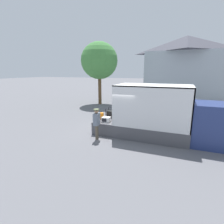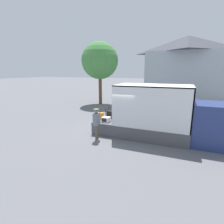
{
  "view_description": "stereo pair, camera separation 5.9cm",
  "coord_description": "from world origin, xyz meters",
  "px_view_note": "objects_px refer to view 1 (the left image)",
  "views": [
    {
      "loc": [
        3.44,
        -9.74,
        3.71
      ],
      "look_at": [
        -0.36,
        -0.2,
        1.29
      ],
      "focal_mm": 28.0,
      "sensor_mm": 36.0,
      "label": 1
    },
    {
      "loc": [
        3.5,
        -9.72,
        3.71
      ],
      "look_at": [
        -0.36,
        -0.2,
        1.29
      ],
      "focal_mm": 28.0,
      "sensor_mm": 36.0,
      "label": 2
    }
  ],
  "objects_px": {
    "microwave": "(106,119)",
    "box_truck": "(181,124)",
    "worker_person": "(97,121)",
    "orange_bucket": "(102,116)",
    "street_tree": "(99,61)",
    "portable_generator": "(111,114)"
  },
  "relations": [
    {
      "from": "worker_person",
      "to": "street_tree",
      "type": "relative_size",
      "value": 0.25
    },
    {
      "from": "orange_bucket",
      "to": "box_truck",
      "type": "bearing_deg",
      "value": 0.26
    },
    {
      "from": "box_truck",
      "to": "worker_person",
      "type": "distance_m",
      "value": 4.55
    },
    {
      "from": "portable_generator",
      "to": "orange_bucket",
      "type": "height_order",
      "value": "portable_generator"
    },
    {
      "from": "microwave",
      "to": "box_truck",
      "type": "bearing_deg",
      "value": 7.11
    },
    {
      "from": "portable_generator",
      "to": "worker_person",
      "type": "height_order",
      "value": "worker_person"
    },
    {
      "from": "box_truck",
      "to": "worker_person",
      "type": "xyz_separation_m",
      "value": [
        -4.27,
        -1.57,
        0.13
      ]
    },
    {
      "from": "orange_bucket",
      "to": "worker_person",
      "type": "bearing_deg",
      "value": -74.58
    },
    {
      "from": "street_tree",
      "to": "portable_generator",
      "type": "bearing_deg",
      "value": -59.7
    },
    {
      "from": "portable_generator",
      "to": "worker_person",
      "type": "distance_m",
      "value": 2.07
    },
    {
      "from": "worker_person",
      "to": "orange_bucket",
      "type": "bearing_deg",
      "value": 105.42
    },
    {
      "from": "microwave",
      "to": "portable_generator",
      "type": "bearing_deg",
      "value": 95.42
    },
    {
      "from": "portable_generator",
      "to": "microwave",
      "type": "bearing_deg",
      "value": -84.58
    },
    {
      "from": "portable_generator",
      "to": "street_tree",
      "type": "xyz_separation_m",
      "value": [
        -4.46,
        7.63,
        3.81
      ]
    },
    {
      "from": "box_truck",
      "to": "microwave",
      "type": "relative_size",
      "value": 12.86
    },
    {
      "from": "box_truck",
      "to": "microwave",
      "type": "height_order",
      "value": "box_truck"
    },
    {
      "from": "orange_bucket",
      "to": "street_tree",
      "type": "xyz_separation_m",
      "value": [
        -4.02,
        8.15,
        3.85
      ]
    },
    {
      "from": "microwave",
      "to": "portable_generator",
      "type": "xyz_separation_m",
      "value": [
        -0.1,
        1.02,
        0.09
      ]
    },
    {
      "from": "box_truck",
      "to": "street_tree",
      "type": "relative_size",
      "value": 0.88
    },
    {
      "from": "microwave",
      "to": "worker_person",
      "type": "relative_size",
      "value": 0.27
    },
    {
      "from": "microwave",
      "to": "street_tree",
      "type": "distance_m",
      "value": 10.52
    },
    {
      "from": "box_truck",
      "to": "worker_person",
      "type": "bearing_deg",
      "value": -159.76
    }
  ]
}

